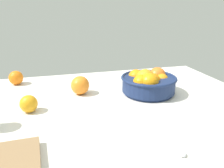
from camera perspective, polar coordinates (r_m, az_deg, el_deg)
name	(u,v)px	position (r cm, az deg, el deg)	size (l,w,h in cm)	color
ground_plane	(114,106)	(98.08, 0.53, -5.33)	(122.96, 92.44, 3.00)	silver
fruit_bowl	(149,82)	(107.00, 8.77, 0.40)	(24.73, 24.73, 11.37)	navy
loose_orange_0	(80,85)	(106.21, -7.67, -0.31)	(8.26, 8.26, 8.26)	orange
loose_orange_1	(16,78)	(127.45, -22.08, 1.40)	(6.97, 6.97, 6.97)	orange
loose_orange_2	(29,104)	(93.27, -19.42, -4.57)	(6.59, 6.59, 6.59)	orange
spoon	(187,161)	(66.38, 17.66, -17.31)	(3.24, 15.02, 1.00)	silver
herb_sprig_0	(165,73)	(140.61, 12.58, 2.53)	(3.90, 4.62, 0.99)	#3D7637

